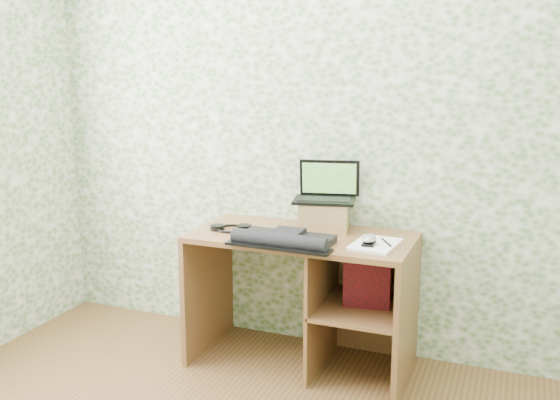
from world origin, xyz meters
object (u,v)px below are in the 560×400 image
at_px(riser, 324,216).
at_px(notepad, 375,244).
at_px(keyboard, 284,239).
at_px(laptop, 326,191).
at_px(desk, 317,282).

relative_size(riser, notepad, 0.88).
bearing_deg(keyboard, laptop, 76.81).
height_order(desk, notepad, notepad).
distance_m(keyboard, notepad, 0.47).
bearing_deg(keyboard, desk, 68.41).
distance_m(desk, laptop, 0.50).
bearing_deg(riser, notepad, -32.16).
xyz_separation_m(desk, riser, (0.00, 0.12, 0.35)).
relative_size(laptop, keyboard, 0.68).
bearing_deg(keyboard, notepad, 19.23).
relative_size(riser, keyboard, 0.48).
height_order(riser, laptop, laptop).
bearing_deg(riser, keyboard, -106.12).
relative_size(keyboard, notepad, 1.85).
height_order(desk, riser, riser).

